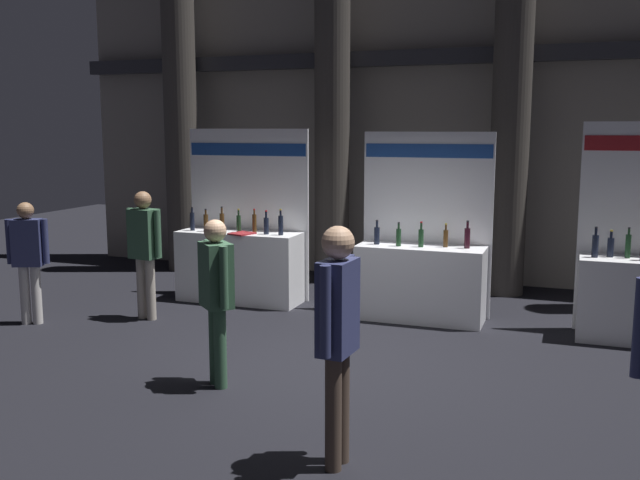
{
  "coord_description": "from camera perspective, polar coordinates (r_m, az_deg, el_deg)",
  "views": [
    {
      "loc": [
        2.36,
        -7.01,
        2.5
      ],
      "look_at": [
        -0.58,
        1.13,
        1.13
      ],
      "focal_mm": 39.93,
      "sensor_mm": 36.0,
      "label": 1
    }
  ],
  "objects": [
    {
      "name": "visitor_0",
      "position": [
        9.79,
        -22.35,
        -1.02
      ],
      "size": [
        0.49,
        0.33,
        1.58
      ],
      "rotation": [
        0.0,
        0.0,
        0.4
      ],
      "color": "silver",
      "rests_on": "ground_plane"
    },
    {
      "name": "visitor_2",
      "position": [
        6.92,
        -8.3,
        -3.87
      ],
      "size": [
        0.42,
        0.42,
        1.64
      ],
      "rotation": [
        0.0,
        0.0,
        5.53
      ],
      "color": "#33563D",
      "rests_on": "ground_plane"
    },
    {
      "name": "ground_plane",
      "position": [
        7.81,
        1.21,
        -9.71
      ],
      "size": [
        25.15,
        25.15,
        0.0
      ],
      "primitive_type": "plane",
      "color": "black"
    },
    {
      "name": "hall_colonnade",
      "position": [
        11.76,
        8.46,
        12.22
      ],
      "size": [
        12.57,
        1.15,
        6.56
      ],
      "color": "gray",
      "rests_on": "ground_plane"
    },
    {
      "name": "visitor_4",
      "position": [
        5.2,
        1.43,
        -6.91
      ],
      "size": [
        0.24,
        0.52,
        1.81
      ],
      "rotation": [
        0.0,
        0.0,
        4.64
      ],
      "color": "#47382D",
      "rests_on": "ground_plane"
    },
    {
      "name": "exhibitor_booth_0",
      "position": [
        10.39,
        -6.37,
        -1.49
      ],
      "size": [
        1.89,
        0.73,
        2.49
      ],
      "color": "white",
      "rests_on": "ground_plane"
    },
    {
      "name": "exhibitor_booth_1",
      "position": [
        9.43,
        8.1,
        -2.71
      ],
      "size": [
        1.73,
        0.66,
        2.45
      ],
      "color": "white",
      "rests_on": "ground_plane"
    },
    {
      "name": "visitor_3",
      "position": [
        9.55,
        -13.9,
        -0.27
      ],
      "size": [
        0.53,
        0.3,
        1.69
      ],
      "rotation": [
        0.0,
        0.0,
        6.13
      ],
      "color": "#ADA393",
      "rests_on": "ground_plane"
    }
  ]
}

